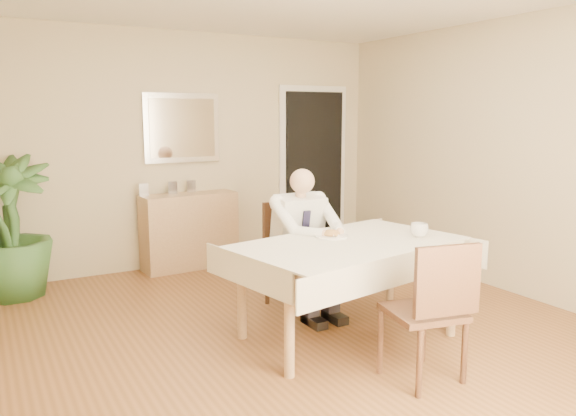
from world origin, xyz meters
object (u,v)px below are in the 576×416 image
sideboard (190,231)px  seated_man (308,235)px  chair_far (291,247)px  chair_near (433,305)px  dining_table (348,253)px  coffee_mug (419,230)px  potted_palm (10,227)px

sideboard → seated_man: bearing=-82.3°
chair_far → chair_near: 1.77m
dining_table → chair_far: bearing=79.5°
dining_table → chair_near: (0.02, -0.88, -0.14)m
chair_far → chair_near: bearing=-91.1°
seated_man → sideboard: 1.97m
chair_near → coffee_mug: size_ratio=6.74×
coffee_mug → seated_man: bearing=128.6°
chair_near → potted_palm: (-2.19, 3.21, 0.14)m
coffee_mug → sideboard: size_ratio=0.13×
chair_near → potted_palm: potted_palm is taller
sideboard → chair_far: bearing=-80.4°
chair_near → chair_far: bearing=102.6°
chair_near → seated_man: seated_man is taller
potted_palm → sideboard: bearing=5.6°
chair_near → sideboard: (-0.40, 3.39, -0.11)m
chair_near → potted_palm: bearing=136.2°
chair_near → coffee_mug: bearing=65.4°
dining_table → chair_far: (0.00, 0.88, -0.14)m
sideboard → potted_palm: potted_palm is taller
coffee_mug → potted_palm: bearing=138.2°
seated_man → chair_near: bearing=-89.2°
dining_table → chair_near: 0.90m
chair_near → seated_man: (-0.02, 1.48, 0.17)m
dining_table → sideboard: sideboard is taller
chair_far → potted_palm: 2.61m
chair_far → dining_table: bearing=-91.7°
coffee_mug → dining_table: bearing=167.3°
dining_table → potted_palm: 3.19m
chair_far → chair_near: (0.02, -1.77, -0.00)m
dining_table → coffee_mug: coffee_mug is taller
sideboard → potted_palm: (-1.79, -0.18, 0.25)m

